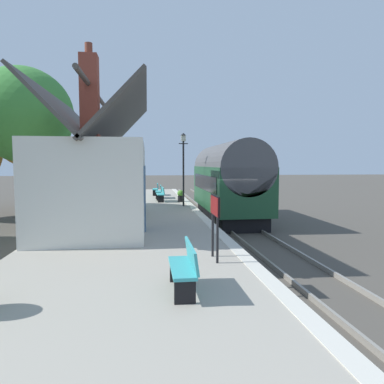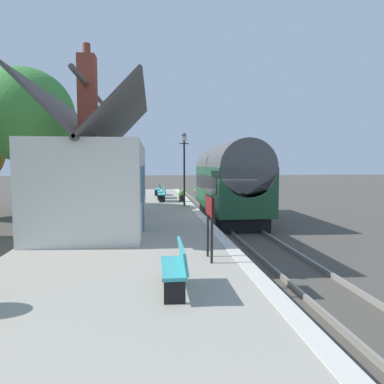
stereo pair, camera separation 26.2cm
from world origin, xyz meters
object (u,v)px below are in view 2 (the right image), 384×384
at_px(station_building, 98,181).
at_px(tree_distant, 25,116).
at_px(train, 229,181).
at_px(bench_by_lamp, 161,191).
at_px(bench_platform_end, 176,266).
at_px(bench_near_building, 158,189).
at_px(tree_behind_building, 31,135).
at_px(bench_mid_platform, 162,194).
at_px(station_sign_board, 210,211).
at_px(planter_corner_building, 120,198).
at_px(lamp_post_platform, 184,156).
at_px(planter_under_sign, 182,196).

height_order(station_building, tree_distant, tree_distant).
relative_size(train, bench_by_lamp, 6.02).
relative_size(station_building, bench_by_lamp, 5.60).
bearing_deg(bench_platform_end, bench_near_building, 0.04).
xyz_separation_m(tree_distant, tree_behind_building, (7.49, 2.17, -0.40)).
xyz_separation_m(bench_by_lamp, bench_platform_end, (-17.61, 0.14, 0.00)).
bearing_deg(bench_platform_end, bench_mid_platform, -0.65).
distance_m(bench_near_building, station_sign_board, 17.88).
relative_size(station_building, planter_corner_building, 9.86).
bearing_deg(bench_by_lamp, bench_platform_end, 179.54).
height_order(bench_mid_platform, tree_behind_building, tree_behind_building).
relative_size(bench_platform_end, station_sign_board, 0.89).
distance_m(station_building, tree_distant, 7.67).
bearing_deg(train, lamp_post_platform, 90.44).
relative_size(bench_mid_platform, tree_distant, 0.18).
height_order(bench_mid_platform, bench_near_building, same).
xyz_separation_m(planter_under_sign, lamp_post_platform, (-2.13, 0.04, 2.38)).
relative_size(train, bench_near_building, 6.01).
bearing_deg(train, bench_platform_end, 163.69).
height_order(bench_by_lamp, tree_behind_building, tree_behind_building).
height_order(planter_corner_building, lamp_post_platform, lamp_post_platform).
bearing_deg(lamp_post_platform, station_building, 146.95).
bearing_deg(station_building, planter_corner_building, -1.38).
height_order(bench_mid_platform, planter_under_sign, bench_mid_platform).
xyz_separation_m(planter_under_sign, tree_behind_building, (5.06, 10.36, 3.98)).
distance_m(bench_near_building, planter_under_sign, 4.93).
relative_size(station_building, planter_under_sign, 11.08).
bearing_deg(bench_mid_platform, station_building, 162.32).
relative_size(lamp_post_platform, station_sign_board, 2.55).
xyz_separation_m(station_building, bench_by_lamp, (10.38, -2.60, -1.21)).
xyz_separation_m(planter_corner_building, tree_behind_building, (6.22, 6.72, 3.97)).
relative_size(bench_by_lamp, tree_distant, 0.18).
height_order(planter_corner_building, tree_behind_building, tree_behind_building).
xyz_separation_m(bench_near_building, lamp_post_platform, (-6.87, -1.32, 2.29)).
distance_m(bench_by_lamp, planter_under_sign, 2.74).
xyz_separation_m(train, tree_behind_building, (7.17, 12.83, 2.99)).
bearing_deg(station_sign_board, train, -14.62).
xyz_separation_m(train, bench_platform_end, (-13.04, 3.81, -0.90)).
height_order(bench_near_building, tree_distant, tree_distant).
xyz_separation_m(bench_mid_platform, bench_by_lamp, (2.12, 0.03, 0.00)).
distance_m(bench_mid_platform, bench_platform_end, 15.49).
distance_m(lamp_post_platform, tree_distant, 8.39).
relative_size(station_building, bench_near_building, 5.59).
relative_size(train, lamp_post_platform, 2.13).
bearing_deg(tree_distant, train, -88.30).
xyz_separation_m(bench_near_building, tree_distant, (-7.16, 6.83, 4.29)).
relative_size(bench_by_lamp, planter_corner_building, 1.76).
relative_size(bench_mid_platform, station_sign_board, 0.90).
bearing_deg(lamp_post_platform, planter_corner_building, 74.99).
distance_m(planter_corner_building, tree_behind_building, 9.98).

